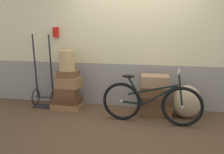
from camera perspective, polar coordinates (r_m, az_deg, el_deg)
ground at (r=4.43m, az=3.61°, el=-10.23°), size 8.45×5.20×0.06m
station_building at (r=4.94m, az=5.25°, el=9.73°), size 6.45×0.74×2.89m
suitcase_0 at (r=5.05m, az=-10.24°, el=-6.47°), size 0.58×0.39×0.12m
suitcase_1 at (r=5.00m, az=-10.21°, el=-5.22°), size 0.54×0.36×0.12m
suitcase_2 at (r=4.92m, az=-10.38°, el=-3.58°), size 0.42×0.29×0.19m
suitcase_3 at (r=4.90m, az=-9.90°, el=-1.22°), size 0.47×0.33×0.21m
suitcase_4 at (r=4.86m, az=-10.00°, el=0.72°), size 0.40×0.29×0.13m
suitcase_5 at (r=4.70m, az=10.08°, el=-7.37°), size 0.57×0.42×0.20m
suitcase_6 at (r=4.63m, az=9.54°, el=-5.31°), size 0.49×0.37×0.16m
suitcase_7 at (r=4.61m, az=9.73°, el=-3.15°), size 0.51×0.41×0.18m
suitcase_8 at (r=4.54m, az=9.83°, el=-0.88°), size 0.51×0.38×0.20m
wicker_basket at (r=4.81m, az=-10.31°, el=3.73°), size 0.30×0.30×0.39m
luggage_trolley at (r=5.27m, az=-15.30°, el=-3.02°), size 0.43×0.39×1.46m
burlap_sack at (r=4.65m, az=16.75°, el=-5.40°), size 0.50×0.43×0.59m
bicycle at (r=4.24m, az=8.84°, el=-5.85°), size 1.69×0.46×0.93m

